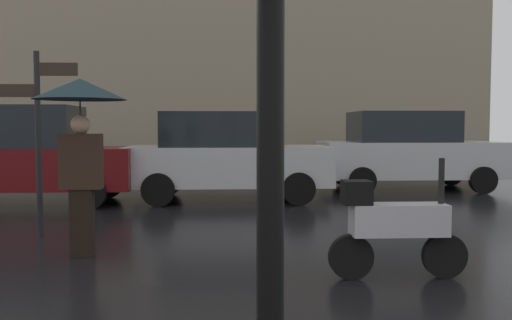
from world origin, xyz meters
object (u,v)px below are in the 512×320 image
at_px(pedestrian_with_umbrella, 80,114).
at_px(parked_scooter, 394,225).
at_px(parked_car_left, 226,155).
at_px(parked_car_right, 408,150).
at_px(parked_car_distant, 27,155).
at_px(street_signpost, 38,124).

distance_m(pedestrian_with_umbrella, parked_scooter, 3.80).
bearing_deg(parked_car_left, pedestrian_with_umbrella, 78.55).
distance_m(parked_scooter, parked_car_right, 8.42).
bearing_deg(parked_scooter, parked_car_left, 99.51).
distance_m(parked_car_right, parked_car_distant, 8.74).
bearing_deg(street_signpost, parked_car_left, 55.64).
xyz_separation_m(parked_scooter, parked_car_distant, (-5.70, 5.85, 0.43)).
relative_size(pedestrian_with_umbrella, parked_car_distant, 0.51).
bearing_deg(pedestrian_with_umbrella, parked_car_left, -42.69).
bearing_deg(parked_car_right, pedestrian_with_umbrella, 42.25).
relative_size(parked_car_right, street_signpost, 1.68).
bearing_deg(parked_car_distant, pedestrian_with_umbrella, 115.40).
relative_size(parked_scooter, parked_car_right, 0.33).
bearing_deg(parked_car_right, parked_car_left, 15.26).
xyz_separation_m(parked_car_distant, street_signpost, (1.37, -3.41, 0.61)).
distance_m(parked_car_distant, street_signpost, 3.73).
xyz_separation_m(pedestrian_with_umbrella, parked_car_left, (1.72, 5.08, -0.75)).
bearing_deg(parked_scooter, pedestrian_with_umbrella, 155.16).
relative_size(parked_car_left, parked_car_distant, 1.02).
height_order(pedestrian_with_umbrella, parked_car_distant, pedestrian_with_umbrella).
bearing_deg(parked_car_right, street_signpost, 32.58).
bearing_deg(parked_car_right, parked_car_distant, 8.68).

